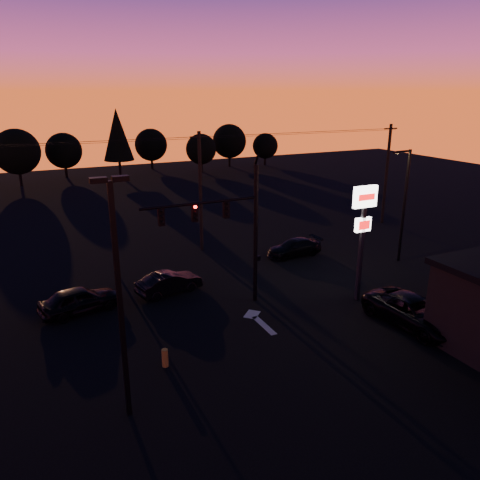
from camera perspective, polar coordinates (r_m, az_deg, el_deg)
The scene contains 22 objects.
ground at distance 24.06m, azimuth 3.03°, elevation -11.61°, with size 120.00×120.00×0.00m, color black.
lane_arrow at distance 25.56m, azimuth 2.23°, elevation -9.71°, with size 1.20×3.10×0.01m.
traffic_signal_mast at distance 25.45m, azimuth -1.26°, elevation 2.13°, with size 6.79×0.52×8.58m.
secondary_signal at distance 31.58m, azimuth -15.06°, elevation 0.71°, with size 0.30×0.31×4.35m.
parking_lot_light at distance 16.90m, azimuth -14.59°, elevation -5.54°, with size 1.25×0.30×9.14m.
pylon_sign at distance 27.11m, azimuth 14.81°, elevation 2.47°, with size 1.50×0.28×6.80m.
streetlight at distance 34.66m, azimuth 19.33°, elevation 4.48°, with size 1.55×0.35×8.00m.
utility_pole_1 at distance 35.31m, azimuth -4.84°, elevation 5.93°, with size 1.40×0.26×9.00m.
utility_pole_2 at distance 44.80m, azimuth 17.42°, elevation 7.71°, with size 1.40×0.26×9.00m.
power_wires at distance 34.72m, azimuth -5.01°, elevation 12.37°, with size 36.00×1.22×0.07m.
bollard at distance 21.75m, azimuth -9.13°, elevation -14.01°, with size 0.28×0.28×0.85m, color #B17D24.
tree_2 at distance 66.78m, azimuth -25.57°, elevation 9.68°, with size 5.77×5.78×7.26m.
tree_3 at distance 71.09m, azimuth -20.68°, elevation 10.15°, with size 4.95×4.95×6.22m.
tree_4 at distance 68.89m, azimuth -14.72°, elevation 12.32°, with size 4.18×4.18×9.50m.
tree_5 at distance 75.29m, azimuth -10.80°, elevation 11.32°, with size 4.95×4.95×6.22m.
tree_6 at distance 71.46m, azimuth -4.77°, elevation 10.99°, with size 4.54×4.54×5.71m.
tree_7 at distance 76.42m, azimuth -1.31°, elevation 11.95°, with size 5.36×5.36×6.74m.
tree_8 at distance 78.28m, azimuth 3.09°, elevation 11.38°, with size 4.12×4.12×5.19m.
car_left at distance 27.55m, azimuth -18.96°, elevation -6.91°, with size 1.76×4.36×1.49m, color black.
car_mid at distance 28.83m, azimuth -8.61°, elevation -5.16°, with size 1.40×4.02×1.32m, color black.
car_right at distance 35.10m, azimuth 6.63°, elevation -0.92°, with size 1.73×4.27×1.24m, color black.
suv_parked at distance 26.31m, azimuth 20.45°, elevation -8.20°, with size 2.56×5.56×1.55m, color black.
Camera 1 is at (-10.12, -18.37, 11.79)m, focal length 35.00 mm.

